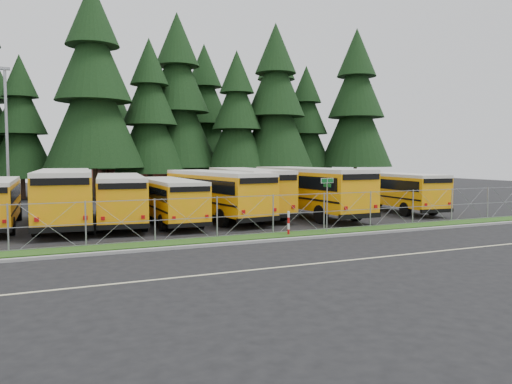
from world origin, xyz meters
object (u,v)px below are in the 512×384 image
Objects in this scene: bus_4 at (214,195)px; bus_1 at (65,198)px; bus_2 at (120,200)px; light_standard at (7,134)px; bus_5 at (246,192)px; bus_6 at (307,192)px; bus_3 at (168,201)px; bus_east at (393,192)px; striped_bollard at (289,223)px; street_sign at (327,193)px.

bus_1 is at bearing 169.24° from bus_4.
light_standard is at bearing 128.33° from bus_2.
bus_6 is (3.52, -1.97, 0.03)m from bus_5.
bus_3 is 16.32m from bus_east.
striped_bollard is at bearing -56.70° from bus_3.
street_sign is (0.87, -8.60, 0.48)m from bus_5.
light_standard is (-13.09, 17.67, 4.90)m from striped_bollard.
light_standard reaches higher than bus_3.
light_standard is at bearing 130.94° from street_sign.
bus_east is (16.32, 0.02, 0.07)m from bus_3.
bus_4 is 13.29m from bus_east.
street_sign is at bearing -32.00° from bus_2.
bus_1 is at bearing 141.29° from striped_bollard.
street_sign is at bearing -49.06° from light_standard.
street_sign reaches higher than bus_east.
bus_4 is (3.06, 0.75, 0.20)m from bus_3.
bus_6 is at bearing -24.53° from bus_5.
bus_3 is 14.62m from light_standard.
bus_6 is at bearing -174.23° from bus_east.
light_standard is (-15.32, 17.66, 3.47)m from street_sign.
striped_bollard is at bearing -128.69° from bus_6.
bus_5 is at bearing -32.08° from light_standard.
striped_bollard is (4.33, -6.73, -0.70)m from bus_3.
bus_1 is at bearing -172.00° from bus_5.
bus_5 reaches higher than bus_4.
bus_2 is 8.40m from bus_5.
bus_4 reaches higher than bus_3.
bus_4 is 1.13× the size of light_standard.
bus_1 is at bearing 172.58° from bus_6.
bus_5 reaches higher than bus_2.
bus_6 reaches higher than bus_east.
bus_2 is at bearing 173.38° from bus_6.
bus_1 reaches higher than bus_east.
bus_5 is 17.50m from light_standard.
bus_2 is 10.29m from striped_bollard.
street_sign is 2.65m from striped_bollard.
bus_2 is at bearing 171.90° from bus_4.
bus_1 is 11.29m from bus_5.
bus_1 reaches higher than street_sign.
bus_6 is at bearing -0.30° from bus_1.
bus_5 is 1.13× the size of bus_east.
light_standard is (-14.44, 9.05, 3.95)m from bus_5.
bus_5 is at bearing 18.85° from bus_3.
bus_2 is 2.76m from bus_3.
striped_bollard is at bearing -179.72° from street_sign.
bus_3 is 0.95× the size of bus_east.
striped_bollard is at bearing -53.47° from light_standard.
bus_2 is 9.05× the size of striped_bollard.
bus_5 is 1.17× the size of light_standard.
bus_2 reaches higher than bus_3.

